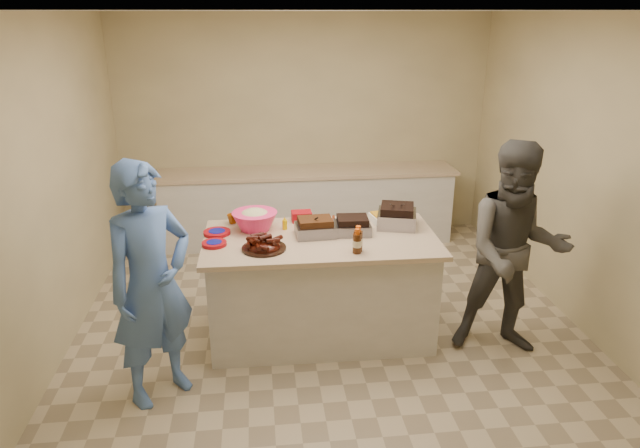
{
  "coord_description": "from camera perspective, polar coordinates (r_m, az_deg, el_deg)",
  "views": [
    {
      "loc": [
        -0.59,
        -4.43,
        2.7
      ],
      "look_at": [
        -0.09,
        0.01,
        1.02
      ],
      "focal_mm": 32.0,
      "sensor_mm": 36.0,
      "label": 1
    }
  ],
  "objects": [
    {
      "name": "room",
      "position": [
        5.22,
        0.98,
        -10.6
      ],
      "size": [
        4.5,
        5.0,
        2.7
      ],
      "primitive_type": null,
      "color": "tan",
      "rests_on": "ground"
    },
    {
      "name": "plate_stack_large",
      "position": [
        4.91,
        -10.26,
        -0.99
      ],
      "size": [
        0.23,
        0.23,
        0.03
      ],
      "primitive_type": "cylinder",
      "rotation": [
        0.0,
        0.0,
        -0.01
      ],
      "color": "maroon",
      "rests_on": "island"
    },
    {
      "name": "back_counter",
      "position": [
        7.02,
        -1.3,
        1.86
      ],
      "size": [
        3.6,
        0.64,
        0.9
      ],
      "primitive_type": null,
      "color": "silver",
      "rests_on": "ground"
    },
    {
      "name": "guest_gray",
      "position": [
        5.23,
        17.76,
        -11.64
      ],
      "size": [
        1.21,
        1.93,
        0.68
      ],
      "primitive_type": "imported",
      "rotation": [
        0.0,
        0.0,
        -0.21
      ],
      "color": "#504E48",
      "rests_on": "ground"
    },
    {
      "name": "bbq_bottle_b",
      "position": [
        4.47,
        3.7,
        -2.9
      ],
      "size": [
        0.07,
        0.07,
        0.2
      ],
      "primitive_type": "cylinder",
      "rotation": [
        0.0,
        0.0,
        -0.01
      ],
      "color": "#3D1D0A",
      "rests_on": "island"
    },
    {
      "name": "guest_blue",
      "position": [
        4.64,
        -15.35,
        -15.88
      ],
      "size": [
        1.66,
        1.79,
        0.43
      ],
      "primitive_type": "imported",
      "rotation": [
        0.0,
        0.0,
        0.71
      ],
      "color": "#4C72BC",
      "rests_on": "ground"
    },
    {
      "name": "plate_stack_small",
      "position": [
        4.68,
        -10.52,
        -2.1
      ],
      "size": [
        0.2,
        0.2,
        0.03
      ],
      "primitive_type": "cylinder",
      "rotation": [
        0.0,
        0.0,
        -0.01
      ],
      "color": "maroon",
      "rests_on": "island"
    },
    {
      "name": "mustard_bottle",
      "position": [
        4.95,
        -3.53,
        -0.54
      ],
      "size": [
        0.04,
        0.04,
        0.11
      ],
      "primitive_type": "cylinder",
      "rotation": [
        0.0,
        0.0,
        -0.01
      ],
      "color": "#E9B700",
      "rests_on": "island"
    },
    {
      "name": "plastic_cup",
      "position": [
        5.14,
        -8.73,
        0.07
      ],
      "size": [
        0.09,
        0.09,
        0.09
      ],
      "primitive_type": "imported",
      "rotation": [
        0.0,
        0.0,
        -0.01
      ],
      "color": "#863F06",
      "rests_on": "island"
    },
    {
      "name": "sauce_bowl",
      "position": [
        5.03,
        -1.38,
        -0.14
      ],
      "size": [
        0.12,
        0.04,
        0.12
      ],
      "primitive_type": "imported",
      "rotation": [
        0.0,
        0.0,
        -0.01
      ],
      "color": "silver",
      "rests_on": "island"
    },
    {
      "name": "island",
      "position": [
        5.18,
        0.06,
        -10.86
      ],
      "size": [
        1.96,
        1.05,
        0.92
      ],
      "primitive_type": null,
      "rotation": [
        0.0,
        0.0,
        -0.01
      ],
      "color": "silver",
      "rests_on": "ground"
    },
    {
      "name": "rib_platter",
      "position": [
        4.55,
        -5.62,
        -2.52
      ],
      "size": [
        0.45,
        0.45,
        0.14
      ],
      "primitive_type": null,
      "rotation": [
        0.0,
        0.0,
        -0.32
      ],
      "color": "#3C0D05",
      "rests_on": "island"
    },
    {
      "name": "roasting_pan",
      "position": [
        5.06,
        7.65,
        -0.2
      ],
      "size": [
        0.4,
        0.4,
        0.13
      ],
      "primitive_type": "cube",
      "rotation": [
        0.0,
        0.0,
        -0.27
      ],
      "color": "gray",
      "rests_on": "island"
    },
    {
      "name": "pulled_pork_tray",
      "position": [
        4.8,
        -0.47,
        -1.16
      ],
      "size": [
        0.34,
        0.27,
        0.1
      ],
      "primitive_type": "cube",
      "rotation": [
        0.0,
        0.0,
        0.06
      ],
      "color": "#47230F",
      "rests_on": "island"
    },
    {
      "name": "coleslaw_bowl",
      "position": [
        4.97,
        -6.49,
        -0.53
      ],
      "size": [
        0.4,
        0.4,
        0.27
      ],
      "primitive_type": null,
      "rotation": [
        0.0,
        0.0,
        -0.01
      ],
      "color": "#FF2D72",
      "rests_on": "island"
    },
    {
      "name": "bbq_bottle_a",
      "position": [
        4.51,
        3.8,
        -2.71
      ],
      "size": [
        0.07,
        0.07,
        0.21
      ],
      "primitive_type": "cylinder",
      "rotation": [
        0.0,
        0.0,
        -0.01
      ],
      "color": "#3D1D0A",
      "rests_on": "island"
    },
    {
      "name": "mac_cheese_dish",
      "position": [
        5.17,
        6.82,
        0.28
      ],
      "size": [
        0.34,
        0.27,
        0.08
      ],
      "primitive_type": "cube",
      "rotation": [
        0.0,
        0.0,
        0.18
      ],
      "color": "gold",
      "rests_on": "island"
    },
    {
      "name": "basket_stack",
      "position": [
        5.14,
        -1.85,
        0.31
      ],
      "size": [
        0.18,
        0.14,
        0.09
      ],
      "primitive_type": "cube",
      "rotation": [
        0.0,
        0.0,
        0.03
      ],
      "color": "maroon",
      "rests_on": "island"
    },
    {
      "name": "sausage_plate",
      "position": [
        5.06,
        1.39,
        -0.02
      ],
      "size": [
        0.33,
        0.33,
        0.05
      ],
      "primitive_type": "cylinder",
      "rotation": [
        0.0,
        0.0,
        0.04
      ],
      "color": "silver",
      "rests_on": "island"
    },
    {
      "name": "brisket_tray",
      "position": [
        4.86,
        3.24,
        -0.91
      ],
      "size": [
        0.31,
        0.27,
        0.09
      ],
      "primitive_type": "cube",
      "rotation": [
        0.0,
        0.0,
        -0.05
      ],
      "color": "black",
      "rests_on": "island"
    }
  ]
}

